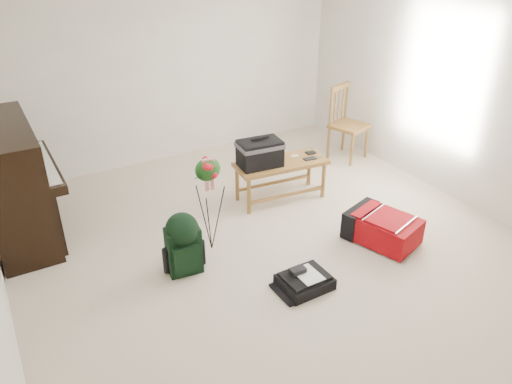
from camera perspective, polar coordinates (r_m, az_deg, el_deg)
floor at (r=5.23m, az=2.14°, el=-6.51°), size 5.00×5.50×0.01m
wall_back at (r=6.99m, az=-10.03°, el=13.57°), size 5.00×0.04×2.50m
wall_right at (r=6.26m, az=22.50°, el=10.14°), size 0.04×5.50×2.50m
piano at (r=5.73m, az=-25.85°, el=0.72°), size 0.71×1.50×1.25m
bench at (r=5.80m, az=1.30°, el=4.04°), size 1.14×0.55×0.85m
dining_chair at (r=7.18m, az=10.40°, el=7.71°), size 0.57×0.57×1.04m
red_suitcase at (r=5.45m, az=13.88°, el=-3.76°), size 0.67×0.84×0.31m
black_duffel at (r=4.71m, az=5.57°, el=-10.05°), size 0.47×0.37×0.19m
green_backpack at (r=4.76m, az=-8.32°, el=-5.56°), size 0.34×0.32×0.64m
flower_stand at (r=4.98m, az=-5.32°, el=-1.52°), size 0.36×0.36×1.06m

